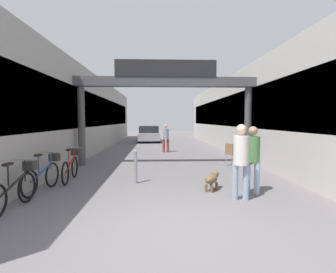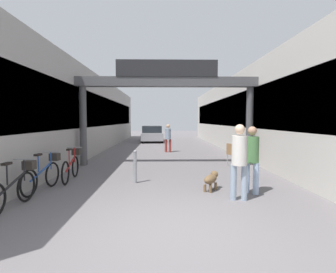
{
  "view_description": "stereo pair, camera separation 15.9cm",
  "coord_description": "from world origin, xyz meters",
  "px_view_note": "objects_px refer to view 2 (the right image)",
  "views": [
    {
      "loc": [
        -0.32,
        -4.19,
        1.81
      ],
      "look_at": [
        0.0,
        3.97,
        1.3
      ],
      "focal_mm": 28.0,
      "sensor_mm": 36.0,
      "label": 1
    },
    {
      "loc": [
        -0.16,
        -4.2,
        1.81
      ],
      "look_at": [
        0.0,
        3.97,
        1.3
      ],
      "focal_mm": 28.0,
      "sensor_mm": 36.0,
      "label": 2
    }
  ],
  "objects_px": {
    "bicycle_blue_second": "(44,174)",
    "cafe_chair_wood_nearer": "(232,152)",
    "bicycle_black_nearest": "(15,187)",
    "bicycle_red_third": "(72,166)",
    "parked_car_silver": "(152,134)",
    "pedestrian_companion": "(252,155)",
    "pedestrian_carrying_crate": "(168,136)",
    "bollard_post_metal": "(135,166)",
    "pedestrian_with_dog": "(239,157)",
    "dog_on_leash": "(211,179)"
  },
  "relations": [
    {
      "from": "bicycle_blue_second",
      "to": "cafe_chair_wood_nearer",
      "type": "height_order",
      "value": "bicycle_blue_second"
    },
    {
      "from": "bicycle_black_nearest",
      "to": "bicycle_red_third",
      "type": "xyz_separation_m",
      "value": [
        0.3,
        2.51,
        0.0
      ]
    },
    {
      "from": "bicycle_red_third",
      "to": "parked_car_silver",
      "type": "xyz_separation_m",
      "value": [
        1.83,
        14.11,
        0.21
      ]
    },
    {
      "from": "pedestrian_companion",
      "to": "bicycle_blue_second",
      "type": "height_order",
      "value": "pedestrian_companion"
    },
    {
      "from": "pedestrian_carrying_crate",
      "to": "bollard_post_metal",
      "type": "bearing_deg",
      "value": -98.53
    },
    {
      "from": "bicycle_black_nearest",
      "to": "pedestrian_with_dog",
      "type": "bearing_deg",
      "value": 4.89
    },
    {
      "from": "pedestrian_with_dog",
      "to": "pedestrian_carrying_crate",
      "type": "relative_size",
      "value": 1.1
    },
    {
      "from": "pedestrian_with_dog",
      "to": "cafe_chair_wood_nearer",
      "type": "bearing_deg",
      "value": 76.96
    },
    {
      "from": "pedestrian_companion",
      "to": "parked_car_silver",
      "type": "xyz_separation_m",
      "value": [
        -3.12,
        15.67,
        -0.3
      ]
    },
    {
      "from": "parked_car_silver",
      "to": "bollard_post_metal",
      "type": "bearing_deg",
      "value": -89.46
    },
    {
      "from": "pedestrian_carrying_crate",
      "to": "bicycle_red_third",
      "type": "xyz_separation_m",
      "value": [
        -3.06,
        -6.83,
        -0.45
      ]
    },
    {
      "from": "pedestrian_with_dog",
      "to": "pedestrian_companion",
      "type": "bearing_deg",
      "value": 48.96
    },
    {
      "from": "dog_on_leash",
      "to": "bicycle_red_third",
      "type": "distance_m",
      "value": 4.21
    },
    {
      "from": "pedestrian_companion",
      "to": "bollard_post_metal",
      "type": "bearing_deg",
      "value": 159.13
    },
    {
      "from": "bicycle_red_third",
      "to": "bollard_post_metal",
      "type": "relative_size",
      "value": 1.77
    },
    {
      "from": "parked_car_silver",
      "to": "bicycle_black_nearest",
      "type": "bearing_deg",
      "value": -97.3
    },
    {
      "from": "pedestrian_with_dog",
      "to": "pedestrian_companion",
      "type": "height_order",
      "value": "pedestrian_with_dog"
    },
    {
      "from": "dog_on_leash",
      "to": "pedestrian_companion",
      "type": "bearing_deg",
      "value": -18.24
    },
    {
      "from": "parked_car_silver",
      "to": "pedestrian_with_dog",
      "type": "bearing_deg",
      "value": -80.7
    },
    {
      "from": "pedestrian_with_dog",
      "to": "parked_car_silver",
      "type": "distance_m",
      "value": 16.43
    },
    {
      "from": "pedestrian_with_dog",
      "to": "bicycle_black_nearest",
      "type": "relative_size",
      "value": 1.02
    },
    {
      "from": "pedestrian_companion",
      "to": "parked_car_silver",
      "type": "bearing_deg",
      "value": 101.26
    },
    {
      "from": "dog_on_leash",
      "to": "bicycle_red_third",
      "type": "bearing_deg",
      "value": 162.61
    },
    {
      "from": "pedestrian_carrying_crate",
      "to": "cafe_chair_wood_nearer",
      "type": "xyz_separation_m",
      "value": [
        2.44,
        -4.54,
        -0.35
      ]
    },
    {
      "from": "dog_on_leash",
      "to": "bicycle_red_third",
      "type": "height_order",
      "value": "bicycle_red_third"
    },
    {
      "from": "bicycle_black_nearest",
      "to": "bicycle_red_third",
      "type": "distance_m",
      "value": 2.53
    },
    {
      "from": "pedestrian_carrying_crate",
      "to": "pedestrian_companion",
      "type": "bearing_deg",
      "value": -77.31
    },
    {
      "from": "pedestrian_carrying_crate",
      "to": "cafe_chair_wood_nearer",
      "type": "distance_m",
      "value": 5.17
    },
    {
      "from": "pedestrian_with_dog",
      "to": "parked_car_silver",
      "type": "relative_size",
      "value": 0.42
    },
    {
      "from": "pedestrian_with_dog",
      "to": "bollard_post_metal",
      "type": "relative_size",
      "value": 1.8
    },
    {
      "from": "dog_on_leash",
      "to": "bicycle_red_third",
      "type": "xyz_separation_m",
      "value": [
        -4.01,
        1.26,
        0.14
      ]
    },
    {
      "from": "cafe_chair_wood_nearer",
      "to": "bicycle_black_nearest",
      "type": "bearing_deg",
      "value": -140.37
    },
    {
      "from": "pedestrian_with_dog",
      "to": "bicycle_blue_second",
      "type": "distance_m",
      "value": 4.9
    },
    {
      "from": "dog_on_leash",
      "to": "bicycle_black_nearest",
      "type": "distance_m",
      "value": 4.49
    },
    {
      "from": "pedestrian_companion",
      "to": "pedestrian_carrying_crate",
      "type": "bearing_deg",
      "value": 102.69
    },
    {
      "from": "parked_car_silver",
      "to": "bicycle_red_third",
      "type": "bearing_deg",
      "value": -97.38
    },
    {
      "from": "bicycle_black_nearest",
      "to": "bollard_post_metal",
      "type": "height_order",
      "value": "bicycle_black_nearest"
    },
    {
      "from": "pedestrian_companion",
      "to": "bicycle_red_third",
      "type": "xyz_separation_m",
      "value": [
        -4.95,
        1.56,
        -0.51
      ]
    },
    {
      "from": "pedestrian_carrying_crate",
      "to": "parked_car_silver",
      "type": "bearing_deg",
      "value": 99.58
    },
    {
      "from": "pedestrian_with_dog",
      "to": "bicycle_black_nearest",
      "type": "bearing_deg",
      "value": -175.11
    },
    {
      "from": "bicycle_blue_second",
      "to": "parked_car_silver",
      "type": "xyz_separation_m",
      "value": [
        2.13,
        15.28,
        0.21
      ]
    },
    {
      "from": "bollard_post_metal",
      "to": "parked_car_silver",
      "type": "height_order",
      "value": "parked_car_silver"
    },
    {
      "from": "bicycle_black_nearest",
      "to": "cafe_chair_wood_nearer",
      "type": "relative_size",
      "value": 1.9
    },
    {
      "from": "pedestrian_with_dog",
      "to": "cafe_chair_wood_nearer",
      "type": "xyz_separation_m",
      "value": [
        1.02,
        4.39,
        -0.45
      ]
    },
    {
      "from": "pedestrian_companion",
      "to": "dog_on_leash",
      "type": "height_order",
      "value": "pedestrian_companion"
    },
    {
      "from": "dog_on_leash",
      "to": "parked_car_silver",
      "type": "relative_size",
      "value": 0.16
    },
    {
      "from": "bicycle_red_third",
      "to": "cafe_chair_wood_nearer",
      "type": "bearing_deg",
      "value": 22.65
    },
    {
      "from": "bicycle_red_third",
      "to": "pedestrian_carrying_crate",
      "type": "bearing_deg",
      "value": 65.91
    },
    {
      "from": "pedestrian_companion",
      "to": "bicycle_red_third",
      "type": "height_order",
      "value": "pedestrian_companion"
    },
    {
      "from": "pedestrian_companion",
      "to": "cafe_chair_wood_nearer",
      "type": "relative_size",
      "value": 1.86
    }
  ]
}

